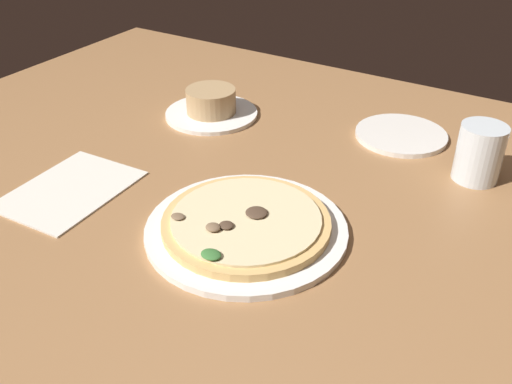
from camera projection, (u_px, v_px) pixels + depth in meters
The scene contains 6 objects.
dining_table at pixel (265, 199), 92.09cm from camera, with size 150.00×110.00×4.00cm, color #996B42.
pizza_main at pixel (246, 226), 80.51cm from camera, with size 28.46×28.46×3.37cm.
ramekin_on_saucer at pixel (211, 106), 112.69cm from camera, with size 18.08×18.08×5.53cm.
water_glass at pixel (479, 155), 91.37cm from camera, with size 7.28×7.28×9.33cm.
side_plate at pixel (401, 135), 105.75cm from camera, with size 16.63×16.63×0.90cm, color silver.
paper_menu at pixel (70, 190), 90.34cm from camera, with size 14.98×20.25×0.30cm, color silver.
Camera 1 is at (39.02, -66.54, 52.34)cm, focal length 40.49 mm.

